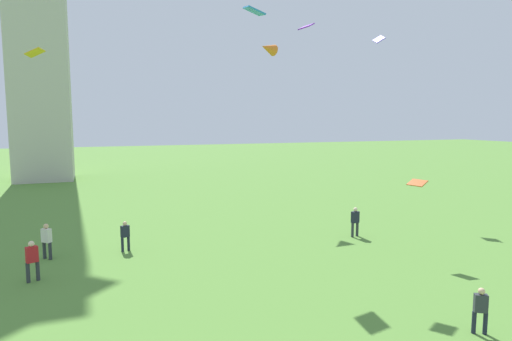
% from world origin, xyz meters
% --- Properties ---
extents(person_0, '(0.49, 0.40, 1.63)m').
position_xyz_m(person_0, '(-6.54, 21.11, 0.92)').
color(person_0, '#1E2333').
rests_on(person_0, ground_plane).
extents(person_1, '(0.47, 0.41, 1.56)m').
position_xyz_m(person_1, '(3.61, 7.53, 0.88)').
color(person_1, '#1E2333').
rests_on(person_1, ground_plane).
extents(person_2, '(0.54, 0.43, 1.81)m').
position_xyz_m(person_2, '(-10.64, 17.96, 1.02)').
color(person_2, '#2D3338').
rests_on(person_2, ground_plane).
extents(person_3, '(0.54, 0.36, 1.79)m').
position_xyz_m(person_3, '(6.60, 19.26, 1.01)').
color(person_3, '#2D3338').
rests_on(person_3, ground_plane).
extents(person_4, '(0.53, 0.53, 1.82)m').
position_xyz_m(person_4, '(-10.33, 21.14, 1.03)').
color(person_4, '#2D3338').
rests_on(person_4, ground_plane).
extents(kite_flying_2, '(1.05, 1.09, 0.48)m').
position_xyz_m(kite_flying_2, '(2.35, 17.68, 11.67)').
color(kite_flying_2, '#6815B3').
extents(kite_flying_3, '(0.79, 1.00, 0.30)m').
position_xyz_m(kite_flying_3, '(7.22, 14.81, 3.84)').
color(kite_flying_3, '#BC4F1A').
extents(kite_flying_4, '(0.87, 1.29, 0.80)m').
position_xyz_m(kite_flying_4, '(13.20, 26.51, 13.22)').
color(kite_flying_4, '#4832D7').
extents(kite_flying_5, '(1.15, 1.50, 0.68)m').
position_xyz_m(kite_flying_5, '(0.33, 19.81, 12.74)').
color(kite_flying_5, '#277DCB').
extents(kite_flying_6, '(1.37, 1.14, 0.64)m').
position_xyz_m(kite_flying_6, '(-11.40, 31.69, 11.62)').
color(kite_flying_6, gold).
extents(kite_flying_7, '(1.55, 1.26, 1.05)m').
position_xyz_m(kite_flying_7, '(4.51, 28.00, 12.26)').
color(kite_flying_7, orange).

